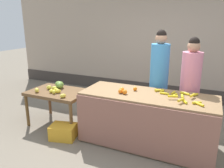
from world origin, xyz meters
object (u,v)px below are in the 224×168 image
at_px(vendor_woman_blue_shirt, 159,81).
at_px(vendor_woman_pink_shirt, 190,88).
at_px(produce_sack, 114,104).
at_px(produce_crate, 63,132).

relative_size(vendor_woman_blue_shirt, vendor_woman_pink_shirt, 1.06).
xyz_separation_m(vendor_woman_blue_shirt, vendor_woman_pink_shirt, (0.56, -0.05, -0.06)).
bearing_deg(produce_sack, vendor_woman_pink_shirt, -9.29).
height_order(vendor_woman_pink_shirt, produce_crate, vendor_woman_pink_shirt).
xyz_separation_m(vendor_woman_pink_shirt, produce_crate, (-1.98, -1.07, -0.77)).
bearing_deg(vendor_woman_pink_shirt, produce_crate, -151.57).
bearing_deg(vendor_woman_blue_shirt, produce_crate, -141.62).
distance_m(vendor_woman_blue_shirt, produce_crate, 1.99).
bearing_deg(vendor_woman_pink_shirt, vendor_woman_blue_shirt, 174.94).
height_order(vendor_woman_blue_shirt, vendor_woman_pink_shirt, vendor_woman_blue_shirt).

